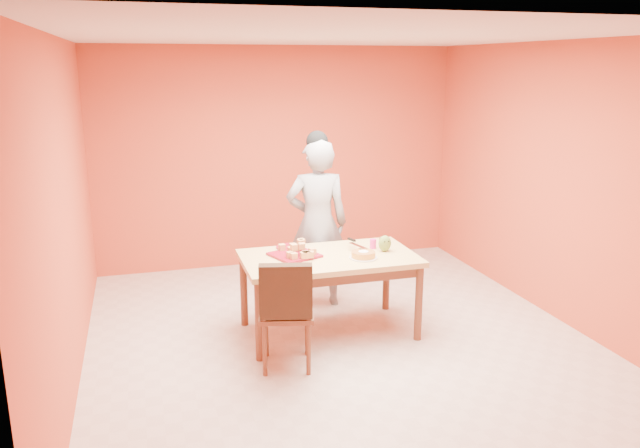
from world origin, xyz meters
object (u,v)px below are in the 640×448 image
object	(u,v)px
dining_chair	(287,311)
checker_tin	(383,239)
pastry_platter	(294,255)
egg_ornament	(385,243)
red_dinner_plate	(289,247)
sponge_cake	(363,254)
dining_table	(329,265)
magenta_glass	(373,244)
person	(317,224)

from	to	relation	value
dining_chair	checker_tin	bearing A→B (deg)	50.35
pastry_platter	egg_ornament	size ratio (longest dim) A/B	2.48
red_dinner_plate	sponge_cake	distance (m)	0.77
dining_table	red_dinner_plate	xyz separation A→B (m)	(-0.29, 0.35, 0.10)
pastry_platter	sponge_cake	distance (m)	0.63
checker_tin	egg_ornament	bearing A→B (deg)	-110.24
magenta_glass	red_dinner_plate	bearing A→B (deg)	162.52
egg_ornament	checker_tin	size ratio (longest dim) A/B	1.76
dining_table	dining_chair	distance (m)	0.80
sponge_cake	egg_ornament	xyz separation A→B (m)	(0.27, 0.15, 0.04)
dining_chair	pastry_platter	size ratio (longest dim) A/B	2.52
dining_chair	pastry_platter	distance (m)	0.73
egg_ornament	checker_tin	world-z (taller)	egg_ornament
dining_table	egg_ornament	world-z (taller)	egg_ornament
egg_ornament	magenta_glass	distance (m)	0.14
dining_table	dining_chair	bearing A→B (deg)	-133.50
magenta_glass	checker_tin	xyz separation A→B (m)	(0.21, 0.24, -0.03)
dining_chair	magenta_glass	distance (m)	1.25
person	red_dinner_plate	xyz separation A→B (m)	(-0.39, -0.39, -0.11)
dining_table	magenta_glass	bearing A→B (deg)	12.78
pastry_platter	dining_table	bearing A→B (deg)	-13.71
red_dinner_plate	dining_chair	bearing A→B (deg)	-104.86
egg_ornament	dining_table	bearing A→B (deg)	172.81
pastry_platter	egg_ornament	world-z (taller)	egg_ornament
pastry_platter	dining_chair	bearing A→B (deg)	-109.54
red_dinner_plate	sponge_cake	size ratio (longest dim) A/B	1.15
red_dinner_plate	magenta_glass	xyz separation A→B (m)	(0.77, -0.24, 0.04)
person	checker_tin	xyz separation A→B (m)	(0.58, -0.39, -0.10)
red_dinner_plate	magenta_glass	bearing A→B (deg)	-17.48
dining_chair	red_dinner_plate	distance (m)	0.99
dining_chair	sponge_cake	world-z (taller)	dining_chair
dining_table	red_dinner_plate	world-z (taller)	red_dinner_plate
magenta_glass	checker_tin	distance (m)	0.32
person	checker_tin	world-z (taller)	person
dining_table	checker_tin	xyz separation A→B (m)	(0.68, 0.35, 0.11)
checker_tin	dining_chair	bearing A→B (deg)	-143.03
magenta_glass	pastry_platter	bearing A→B (deg)	-177.65
dining_chair	sponge_cake	size ratio (longest dim) A/B	4.41
dining_table	checker_tin	bearing A→B (deg)	27.24
dining_table	pastry_platter	distance (m)	0.34
dining_table	checker_tin	distance (m)	0.77
dining_table	checker_tin	world-z (taller)	checker_tin
dining_table	pastry_platter	xyz separation A→B (m)	(-0.31, 0.08, 0.11)
pastry_platter	magenta_glass	bearing A→B (deg)	2.35
dining_chair	person	world-z (taller)	person
magenta_glass	checker_tin	size ratio (longest dim) A/B	1.02
egg_ornament	checker_tin	bearing A→B (deg)	63.96
sponge_cake	checker_tin	world-z (taller)	sponge_cake
dining_chair	egg_ornament	xyz separation A→B (m)	(1.08, 0.55, 0.34)
sponge_cake	red_dinner_plate	bearing A→B (deg)	137.98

